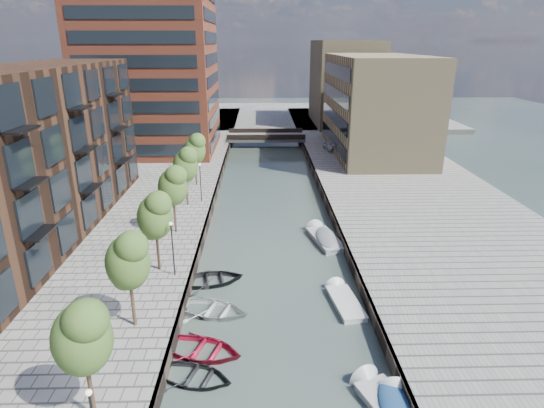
{
  "coord_description": "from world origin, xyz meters",
  "views": [
    {
      "loc": [
        -0.97,
        -5.17,
        16.86
      ],
      "look_at": [
        0.0,
        31.99,
        3.5
      ],
      "focal_mm": 30.0,
      "sensor_mm": 36.0,
      "label": 1
    }
  ],
  "objects_px": {
    "tree_1": "(82,335)",
    "bridge": "(266,137)",
    "tree_5": "(185,164)",
    "motorboat_4": "(324,238)",
    "sloop_3": "(214,313)",
    "tree_2": "(128,259)",
    "car": "(330,146)",
    "tree_3": "(155,214)",
    "motorboat_3": "(391,408)",
    "tree_4": "(172,185)",
    "motorboat_2": "(343,300)",
    "sloop_4": "(211,283)",
    "tree_6": "(195,148)",
    "sloop_1": "(195,380)",
    "sloop_2": "(202,354)"
  },
  "relations": [
    {
      "from": "sloop_1",
      "to": "motorboat_2",
      "type": "height_order",
      "value": "motorboat_2"
    },
    {
      "from": "bridge",
      "to": "tree_1",
      "type": "xyz_separation_m",
      "value": [
        -8.5,
        -61.0,
        3.92
      ]
    },
    {
      "from": "tree_4",
      "to": "motorboat_4",
      "type": "relative_size",
      "value": 1.01
    },
    {
      "from": "tree_5",
      "to": "sloop_4",
      "type": "height_order",
      "value": "tree_5"
    },
    {
      "from": "motorboat_2",
      "to": "tree_6",
      "type": "bearing_deg",
      "value": 118.46
    },
    {
      "from": "tree_4",
      "to": "motorboat_4",
      "type": "height_order",
      "value": "tree_4"
    },
    {
      "from": "tree_1",
      "to": "sloop_2",
      "type": "distance_m",
      "value": 8.66
    },
    {
      "from": "tree_3",
      "to": "tree_5",
      "type": "distance_m",
      "value": 14.0
    },
    {
      "from": "motorboat_2",
      "to": "sloop_4",
      "type": "bearing_deg",
      "value": 163.44
    },
    {
      "from": "tree_3",
      "to": "sloop_3",
      "type": "bearing_deg",
      "value": -45.55
    },
    {
      "from": "tree_1",
      "to": "sloop_2",
      "type": "xyz_separation_m",
      "value": [
        4.11,
        5.48,
        -5.31
      ]
    },
    {
      "from": "tree_3",
      "to": "tree_6",
      "type": "height_order",
      "value": "same"
    },
    {
      "from": "tree_6",
      "to": "bridge",
      "type": "bearing_deg",
      "value": 71.9
    },
    {
      "from": "tree_2",
      "to": "bridge",
      "type": "bearing_deg",
      "value": 81.05
    },
    {
      "from": "tree_5",
      "to": "car",
      "type": "bearing_deg",
      "value": 53.1
    },
    {
      "from": "tree_2",
      "to": "sloop_2",
      "type": "xyz_separation_m",
      "value": [
        4.11,
        -1.52,
        -5.31
      ]
    },
    {
      "from": "sloop_2",
      "to": "tree_1",
      "type": "bearing_deg",
      "value": 161.41
    },
    {
      "from": "motorboat_2",
      "to": "car",
      "type": "distance_m",
      "value": 41.86
    },
    {
      "from": "sloop_4",
      "to": "bridge",
      "type": "bearing_deg",
      "value": -17.79
    },
    {
      "from": "tree_1",
      "to": "motorboat_4",
      "type": "bearing_deg",
      "value": 58.01
    },
    {
      "from": "sloop_2",
      "to": "motorboat_2",
      "type": "height_order",
      "value": "motorboat_2"
    },
    {
      "from": "sloop_3",
      "to": "bridge",
      "type": "bearing_deg",
      "value": 12.9
    },
    {
      "from": "sloop_3",
      "to": "tree_6",
      "type": "bearing_deg",
      "value": 27.22
    },
    {
      "from": "tree_4",
      "to": "motorboat_2",
      "type": "distance_m",
      "value": 17.39
    },
    {
      "from": "tree_2",
      "to": "tree_4",
      "type": "distance_m",
      "value": 14.0
    },
    {
      "from": "sloop_4",
      "to": "motorboat_3",
      "type": "distance_m",
      "value": 16.1
    },
    {
      "from": "tree_4",
      "to": "sloop_4",
      "type": "height_order",
      "value": "tree_4"
    },
    {
      "from": "sloop_1",
      "to": "sloop_3",
      "type": "xyz_separation_m",
      "value": [
        0.39,
        6.21,
        0.0
      ]
    },
    {
      "from": "tree_1",
      "to": "sloop_2",
      "type": "bearing_deg",
      "value": 53.15
    },
    {
      "from": "tree_6",
      "to": "motorboat_2",
      "type": "xyz_separation_m",
      "value": [
        13.1,
        -24.17,
        -5.22
      ]
    },
    {
      "from": "tree_1",
      "to": "motorboat_2",
      "type": "distance_m",
      "value": 17.78
    },
    {
      "from": "tree_3",
      "to": "tree_5",
      "type": "relative_size",
      "value": 1.0
    },
    {
      "from": "tree_2",
      "to": "car",
      "type": "bearing_deg",
      "value": 68.05
    },
    {
      "from": "tree_1",
      "to": "motorboat_3",
      "type": "relative_size",
      "value": 1.07
    },
    {
      "from": "tree_2",
      "to": "tree_6",
      "type": "bearing_deg",
      "value": 90.0
    },
    {
      "from": "tree_3",
      "to": "car",
      "type": "distance_m",
      "value": 42.63
    },
    {
      "from": "motorboat_4",
      "to": "sloop_1",
      "type": "bearing_deg",
      "value": -117.39
    },
    {
      "from": "tree_5",
      "to": "motorboat_4",
      "type": "relative_size",
      "value": 1.01
    },
    {
      "from": "sloop_2",
      "to": "tree_6",
      "type": "bearing_deg",
      "value": 26.18
    },
    {
      "from": "sloop_1",
      "to": "sloop_4",
      "type": "bearing_deg",
      "value": 18.99
    },
    {
      "from": "motorboat_3",
      "to": "car",
      "type": "height_order",
      "value": "car"
    },
    {
      "from": "tree_2",
      "to": "tree_6",
      "type": "height_order",
      "value": "same"
    },
    {
      "from": "tree_1",
      "to": "bridge",
      "type": "bearing_deg",
      "value": 82.07
    },
    {
      "from": "bridge",
      "to": "tree_6",
      "type": "height_order",
      "value": "tree_6"
    },
    {
      "from": "bridge",
      "to": "tree_5",
      "type": "bearing_deg",
      "value": -104.44
    },
    {
      "from": "tree_2",
      "to": "tree_1",
      "type": "bearing_deg",
      "value": -90.0
    },
    {
      "from": "tree_3",
      "to": "motorboat_3",
      "type": "height_order",
      "value": "tree_3"
    },
    {
      "from": "tree_3",
      "to": "sloop_4",
      "type": "distance_m",
      "value": 6.55
    },
    {
      "from": "tree_1",
      "to": "tree_3",
      "type": "bearing_deg",
      "value": 90.0
    },
    {
      "from": "tree_4",
      "to": "tree_6",
      "type": "height_order",
      "value": "same"
    }
  ]
}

